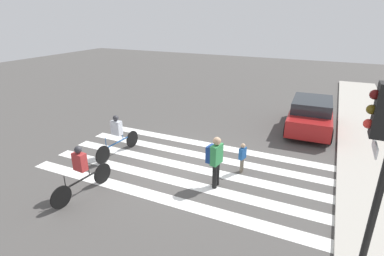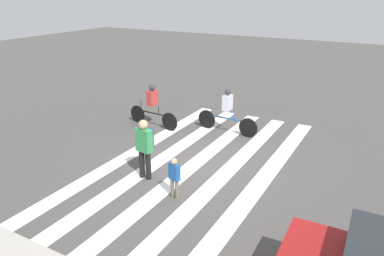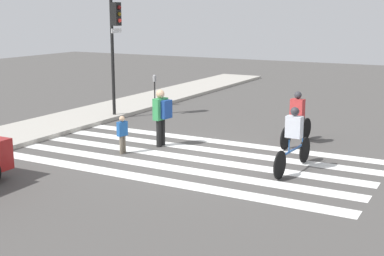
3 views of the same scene
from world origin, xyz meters
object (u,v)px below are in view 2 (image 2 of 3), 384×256
(pedestrian_adult_tall_backpack, at_px, (145,144))
(cyclist_mid_street, at_px, (153,105))
(pedestrian_child_with_backpack, at_px, (174,176))
(cyclist_far_lane, at_px, (227,110))

(pedestrian_adult_tall_backpack, xyz_separation_m, cyclist_mid_street, (2.16, -3.48, -0.14))
(pedestrian_adult_tall_backpack, relative_size, cyclist_mid_street, 0.76)
(pedestrian_child_with_backpack, height_order, cyclist_far_lane, cyclist_far_lane)
(pedestrian_child_with_backpack, relative_size, cyclist_mid_street, 0.48)
(pedestrian_adult_tall_backpack, relative_size, cyclist_far_lane, 0.72)
(pedestrian_adult_tall_backpack, height_order, cyclist_mid_street, pedestrian_adult_tall_backpack)
(cyclist_far_lane, bearing_deg, pedestrian_adult_tall_backpack, 86.13)
(pedestrian_adult_tall_backpack, relative_size, pedestrian_child_with_backpack, 1.57)
(pedestrian_child_with_backpack, xyz_separation_m, cyclist_mid_street, (3.42, -4.01, 0.25))
(pedestrian_adult_tall_backpack, xyz_separation_m, cyclist_far_lane, (-0.55, -4.25, -0.14))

